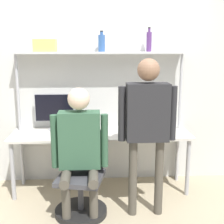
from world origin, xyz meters
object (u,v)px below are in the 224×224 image
at_px(bottle_purple, 149,41).
at_px(storage_box, 45,46).
at_px(monitor, 55,110).
at_px(cell_phone, 100,134).
at_px(office_chair, 82,189).
at_px(person_seated, 79,143).
at_px(bottle_blue, 102,43).
at_px(laptop, 77,129).
at_px(person_standing, 147,118).

bearing_deg(bottle_purple, storage_box, -180.00).
bearing_deg(monitor, cell_phone, -23.71).
height_order(office_chair, person_seated, person_seated).
height_order(office_chair, bottle_blue, bottle_blue).
bearing_deg(laptop, bottle_purple, 15.05).
height_order(cell_phone, bottle_blue, bottle_blue).
bearing_deg(person_standing, office_chair, 174.36).
relative_size(cell_phone, person_seated, 0.11).
distance_m(cell_phone, person_seated, 0.60).
xyz_separation_m(monitor, bottle_blue, (0.60, -0.01, 0.82)).
height_order(person_seated, bottle_purple, bottle_purple).
relative_size(cell_phone, person_standing, 0.09).
height_order(person_seated, storage_box, storage_box).
bearing_deg(office_chair, cell_phone, 67.90).
bearing_deg(laptop, person_standing, -37.80).
bearing_deg(person_standing, person_seated, 177.93).
bearing_deg(monitor, storage_box, -172.19).
relative_size(laptop, cell_phone, 1.97).
bearing_deg(laptop, office_chair, -83.00).
bearing_deg(person_standing, monitor, 141.40).
distance_m(laptop, person_seated, 0.56).
bearing_deg(storage_box, office_chair, -59.89).
relative_size(cell_phone, bottle_purple, 0.51).
bearing_deg(person_seated, cell_phone, 68.65).
xyz_separation_m(office_chair, person_seated, (-0.01, -0.04, 0.54)).
bearing_deg(storage_box, cell_phone, -20.14).
bearing_deg(cell_phone, storage_box, 159.86).
bearing_deg(monitor, office_chair, -65.04).
distance_m(laptop, cell_phone, 0.28).
relative_size(person_standing, storage_box, 6.34).
bearing_deg(cell_phone, laptop, -179.49).
bearing_deg(person_seated, laptop, 95.56).
height_order(person_standing, bottle_purple, bottle_purple).
relative_size(person_seated, person_standing, 0.82).
bearing_deg(monitor, bottle_blue, -1.06).
relative_size(bottle_blue, storage_box, 0.95).
bearing_deg(person_standing, storage_box, 143.84).
xyz_separation_m(monitor, person_seated, (0.35, -0.80, -0.19)).
distance_m(office_chair, person_seated, 0.54).
xyz_separation_m(office_chair, storage_box, (-0.44, 0.75, 1.51)).
xyz_separation_m(bottle_blue, bottle_purple, (0.58, 0.00, 0.02)).
xyz_separation_m(person_seated, person_standing, (0.69, -0.03, 0.26)).
bearing_deg(storage_box, laptop, -32.65).
distance_m(cell_phone, bottle_purple, 1.28).
distance_m(person_standing, bottle_purple, 1.13).
bearing_deg(bottle_blue, bottle_purple, 0.00).
distance_m(monitor, storage_box, 0.80).
distance_m(person_seated, storage_box, 1.33).
bearing_deg(cell_phone, bottle_purple, 20.99).
distance_m(monitor, bottle_blue, 1.02).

